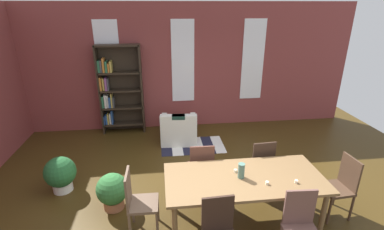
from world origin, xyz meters
The scene contains 20 objects.
ground_plane centered at (0.00, 0.00, 0.00)m, with size 9.74×9.74×0.00m, color #3F2D10.
back_wall_brick centered at (0.00, 3.50, 1.52)m, with size 8.50×0.12×3.04m, color brown.
window_pane_0 centered at (-1.75, 3.43, 1.67)m, with size 0.55×0.02×1.98m, color white.
window_pane_1 centered at (0.00, 3.43, 1.67)m, with size 0.55×0.02×1.98m, color white.
window_pane_2 centered at (1.75, 3.43, 1.67)m, with size 0.55×0.02×1.98m, color white.
dining_table centered at (0.52, -0.18, 0.69)m, with size 2.18×0.98×0.76m.
vase_on_table centered at (0.46, -0.18, 0.87)m, with size 0.09×0.09×0.21m, color #4C7266.
tealight_candle_0 centered at (0.42, -0.05, 0.79)m, with size 0.04×0.04×0.04m, color silver.
tealight_candle_1 centered at (1.16, -0.39, 0.79)m, with size 0.04×0.04×0.04m, color silver.
tealight_candle_2 centered at (0.76, -0.38, 0.79)m, with size 0.04×0.04×0.04m, color silver.
dining_chair_near_right centered at (1.01, -0.90, 0.51)m, with size 0.42×0.42×0.95m.
dining_chair_far_left centered at (0.03, 0.54, 0.51)m, with size 0.41×0.41×0.95m.
dining_chair_far_right centered at (1.01, 0.54, 0.51)m, with size 0.43×0.43×0.95m.
dining_chair_head_left centered at (-0.95, -0.18, 0.51)m, with size 0.41×0.41×0.95m.
dining_chair_head_right centered at (1.98, -0.18, 0.51)m, with size 0.43×0.43×0.95m.
bookshelf_tall centered at (-1.59, 3.26, 1.07)m, with size 1.02×0.29×2.13m.
armchair_white centered at (-0.19, 2.55, 0.28)m, with size 0.86×0.86×0.75m.
potted_plant_by_shelf centered at (-2.30, 0.90, 0.33)m, with size 0.52×0.52×0.62m.
potted_plant_corner centered at (-1.37, 0.35, 0.31)m, with size 0.49×0.49×0.59m.
striped_rug centered at (0.09, 2.26, 0.00)m, with size 1.40×0.84×0.01m.
Camera 1 is at (-0.58, -3.33, 2.96)m, focal length 26.25 mm.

